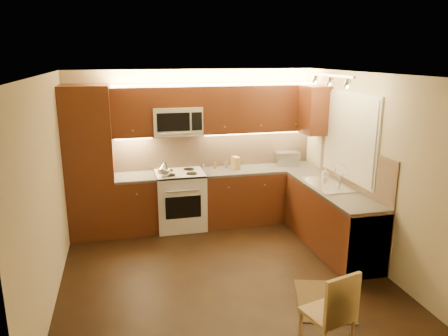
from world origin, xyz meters
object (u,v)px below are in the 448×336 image
object	(u,v)px
stove	(180,200)
dining_chair	(327,311)
sink	(329,180)
microwave	(177,121)
toaster_oven	(287,158)
knife_block	(236,163)
soap_bottle	(325,173)
kettle	(164,169)

from	to	relation	value
stove	dining_chair	xyz separation A→B (m)	(0.88, -3.38, -0.02)
sink	microwave	bearing A→B (deg)	147.79
toaster_oven	knife_block	world-z (taller)	toaster_oven
knife_block	soap_bottle	world-z (taller)	knife_block
stove	microwave	xyz separation A→B (m)	(0.00, 0.14, 1.26)
sink	toaster_oven	xyz separation A→B (m)	(-0.13, 1.26, 0.04)
stove	toaster_oven	bearing A→B (deg)	4.10
stove	soap_bottle	size ratio (longest dim) A/B	5.43
stove	kettle	world-z (taller)	kettle
sink	stove	bearing A→B (deg)	150.64
microwave	toaster_oven	distance (m)	1.99
kettle	knife_block	size ratio (longest dim) A/B	1.12
sink	knife_block	xyz separation A→B (m)	(-1.07, 1.17, 0.03)
microwave	sink	xyz separation A→B (m)	(2.00, -1.26, -0.74)
soap_bottle	dining_chair	bearing A→B (deg)	-112.23
sink	kettle	size ratio (longest dim) A/B	3.66
microwave	knife_block	size ratio (longest dim) A/B	3.62
knife_block	dining_chair	xyz separation A→B (m)	(-0.05, -3.42, -0.57)
sink	dining_chair	distance (m)	2.57
sink	kettle	xyz separation A→B (m)	(-2.26, 0.93, 0.06)
kettle	dining_chair	size ratio (longest dim) A/B	0.27
soap_bottle	sink	bearing A→B (deg)	-104.90
microwave	kettle	bearing A→B (deg)	-127.72
stove	microwave	world-z (taller)	microwave
microwave	soap_bottle	world-z (taller)	microwave
soap_bottle	dining_chair	distance (m)	2.90
dining_chair	kettle	bearing A→B (deg)	95.02
stove	kettle	bearing A→B (deg)	-142.55
microwave	sink	bearing A→B (deg)	-32.21
microwave	sink	size ratio (longest dim) A/B	0.88
toaster_oven	soap_bottle	bearing A→B (deg)	-67.21
microwave	toaster_oven	size ratio (longest dim) A/B	1.99
dining_chair	knife_block	bearing A→B (deg)	74.49
kettle	dining_chair	distance (m)	3.43
kettle	stove	bearing A→B (deg)	12.60
microwave	kettle	world-z (taller)	microwave
stove	microwave	size ratio (longest dim) A/B	1.21
soap_bottle	knife_block	bearing A→B (deg)	147.50
microwave	sink	distance (m)	2.48
knife_block	microwave	bearing A→B (deg)	160.25
stove	kettle	distance (m)	0.66
stove	dining_chair	distance (m)	3.49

